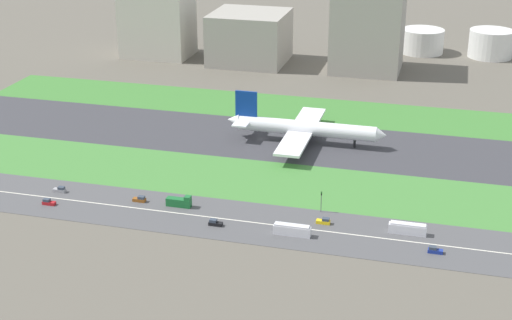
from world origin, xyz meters
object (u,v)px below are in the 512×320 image
car_2 (435,250)px  car_4 (48,202)px  car_3 (215,223)px  car_0 (324,221)px  terminal_building (157,15)px  fuel_tank_west (378,37)px  hangar_building (250,37)px  car_1 (140,199)px  office_tower (368,28)px  bus_0 (408,229)px  traffic_light (321,200)px  airliner (302,128)px  car_5 (60,190)px  truck_1 (180,202)px  fuel_tank_centre (422,41)px  fuel_tank_east (491,44)px  bus_1 (292,230)px

car_2 → car_4: size_ratio=1.00×
car_3 → car_0: (33.04, 10.00, 0.00)m
terminal_building → fuel_tank_west: (119.35, 45.00, -15.82)m
hangar_building → car_1: bearing=-86.4°
office_tower → car_1: bearing=-106.3°
car_1 → terminal_building: 194.66m
car_0 → office_tower: bearing=93.1°
bus_0 → traffic_light: bearing=164.4°
traffic_light → car_1: bearing=-172.5°
hangar_building → bus_0: bearing=-61.1°
car_2 → terminal_building: 252.83m
airliner → car_5: bearing=-136.4°
car_1 → office_tower: size_ratio=0.10×
truck_1 → car_5: 44.02m
fuel_tank_centre → bus_0: bearing=-87.7°
traffic_light → fuel_tank_west: fuel_tank_west is taller
truck_1 → car_2: (83.40, -10.00, -0.75)m
car_1 → car_5: 29.76m
car_4 → car_0: same height
car_1 → car_5: size_ratio=1.00×
car_3 → fuel_tank_east: (87.88, 237.00, 6.81)m
bus_1 → terminal_building: bearing=-58.0°
car_4 → fuel_tank_east: size_ratio=0.18×
car_2 → car_3: 67.87m
bus_0 → bus_1: size_ratio=1.00×
car_2 → fuel_tank_centre: fuel_tank_centre is taller
car_4 → office_tower: 209.76m
truck_1 → fuel_tank_centre: 236.29m
car_4 → terminal_building: bearing=-79.2°
car_4 → office_tower: (81.69, 192.00, 21.50)m
fuel_tank_east → car_4: bearing=-121.7°
hangar_building → fuel_tank_east: 136.84m
fuel_tank_centre → airliner: bearing=-103.4°
car_1 → traffic_light: traffic_light is taller
bus_1 → car_5: (-84.44, 10.00, -0.90)m
traffic_light → office_tower: size_ratio=0.16×
car_2 → car_1: (-97.65, 10.00, 0.00)m
office_tower → fuel_tank_west: (0.98, 45.00, -14.89)m
car_5 → fuel_tank_centre: (109.43, 227.00, 5.92)m
car_2 → car_5: (-127.41, 10.00, 0.00)m
terminal_building → hangar_building: bearing=0.0°
airliner → traffic_light: (18.69, -60.01, -1.94)m
bus_1 → fuel_tank_east: bearing=-104.9°
car_2 → traffic_light: (-37.24, 17.99, 3.37)m
airliner → office_tower: (11.34, 114.00, 16.19)m
car_5 → hangar_building: 183.37m
airliner → car_5: size_ratio=14.77×
car_4 → car_0: 92.00m
terminal_building → fuel_tank_east: size_ratio=1.91×
car_4 → traffic_light: 90.90m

